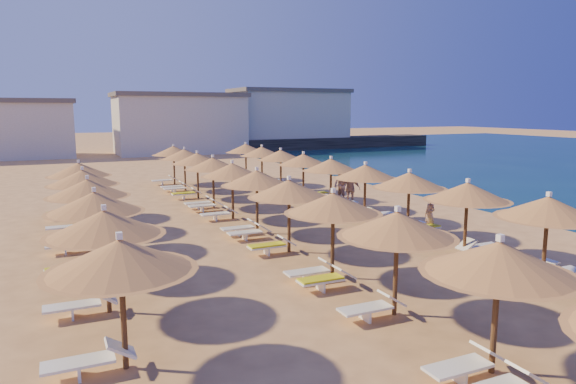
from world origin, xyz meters
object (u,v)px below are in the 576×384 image
parasol_row_west (257,179)px  beachgoer_c (350,189)px  jetty (335,142)px  beachgoer_b (341,185)px  beachgoer_a (430,214)px  parasol_row_east (365,173)px

parasol_row_west → beachgoer_c: 8.03m
jetty → beachgoer_b: (-20.99, -37.31, 0.18)m
beachgoer_a → beachgoer_b: size_ratio=0.83×
parasol_row_west → beachgoer_b: parasol_row_west is taller
beachgoer_a → beachgoer_b: bearing=176.9°
jetty → parasol_row_east: parasol_row_east is taller
parasol_row_east → beachgoer_b: parasol_row_east is taller
parasol_row_east → jetty: bearing=61.8°
beachgoer_c → beachgoer_b: bearing=105.9°
parasol_row_east → beachgoer_b: 5.82m
parasol_row_east → beachgoer_a: bearing=-63.0°
parasol_row_east → beachgoer_c: (1.50, 3.77, -1.40)m
parasol_row_east → parasol_row_west: size_ratio=1.00×
beachgoer_a → beachgoer_c: size_ratio=0.80×
jetty → parasol_row_west: (-28.27, -42.64, 1.61)m
jetty → beachgoer_c: beachgoer_c is taller
jetty → beachgoer_b: size_ratio=16.11×
jetty → parasol_row_west: 51.19m
parasol_row_east → parasol_row_west: (-5.45, 0.00, 0.00)m
jetty → beachgoer_a: bearing=-118.1°
jetty → beachgoer_a: (-21.35, -45.53, 0.02)m
beachgoer_b → parasol_row_west: bearing=-68.4°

